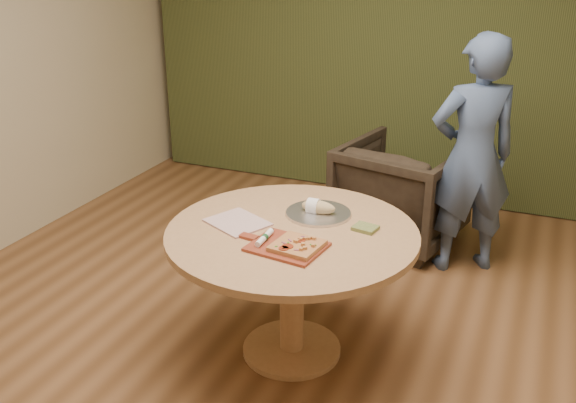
% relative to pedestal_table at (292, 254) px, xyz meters
% --- Properties ---
extents(room_shell, '(5.04, 6.04, 2.84)m').
position_rel_pedestal_table_xyz_m(room_shell, '(0.02, -0.30, 0.79)').
color(room_shell, brown).
rests_on(room_shell, ground).
extents(curtain, '(4.80, 0.14, 2.78)m').
position_rel_pedestal_table_xyz_m(curtain, '(0.02, 2.60, 0.79)').
color(curtain, '#313B1A').
rests_on(curtain, ground).
extents(pedestal_table, '(1.32, 1.32, 0.75)m').
position_rel_pedestal_table_xyz_m(pedestal_table, '(0.00, 0.00, 0.00)').
color(pedestal_table, tan).
rests_on(pedestal_table, ground).
extents(pizza_paddle, '(0.46, 0.32, 0.01)m').
position_rel_pedestal_table_xyz_m(pizza_paddle, '(0.05, -0.20, 0.15)').
color(pizza_paddle, brown).
rests_on(pizza_paddle, pedestal_table).
extents(flatbread_pizza, '(0.25, 0.25, 0.04)m').
position_rel_pedestal_table_xyz_m(flatbread_pizza, '(0.11, -0.21, 0.17)').
color(flatbread_pizza, '#BB8149').
rests_on(flatbread_pizza, pizza_paddle).
extents(cutlery_roll, '(0.03, 0.20, 0.03)m').
position_rel_pedestal_table_xyz_m(cutlery_roll, '(-0.07, -0.19, 0.17)').
color(cutlery_roll, white).
rests_on(cutlery_roll, pizza_paddle).
extents(newspaper, '(0.38, 0.36, 0.01)m').
position_rel_pedestal_table_xyz_m(newspaper, '(-0.30, -0.03, 0.15)').
color(newspaper, white).
rests_on(newspaper, pedestal_table).
extents(serving_tray, '(0.36, 0.36, 0.02)m').
position_rel_pedestal_table_xyz_m(serving_tray, '(0.06, 0.24, 0.15)').
color(serving_tray, silver).
rests_on(serving_tray, pedestal_table).
extents(bread_roll, '(0.19, 0.09, 0.09)m').
position_rel_pedestal_table_xyz_m(bread_roll, '(0.05, 0.24, 0.18)').
color(bread_roll, tan).
rests_on(bread_roll, serving_tray).
extents(green_packet, '(0.14, 0.12, 0.02)m').
position_rel_pedestal_table_xyz_m(green_packet, '(0.35, 0.15, 0.15)').
color(green_packet, '#52612B').
rests_on(green_packet, pedestal_table).
extents(armchair, '(0.97, 0.93, 0.85)m').
position_rel_pedestal_table_xyz_m(armchair, '(0.21, 1.66, -0.19)').
color(armchair, black).
rests_on(armchair, ground).
extents(person_standing, '(0.71, 0.64, 1.62)m').
position_rel_pedestal_table_xyz_m(person_standing, '(0.71, 1.40, 0.20)').
color(person_standing, '#475F8B').
rests_on(person_standing, ground).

